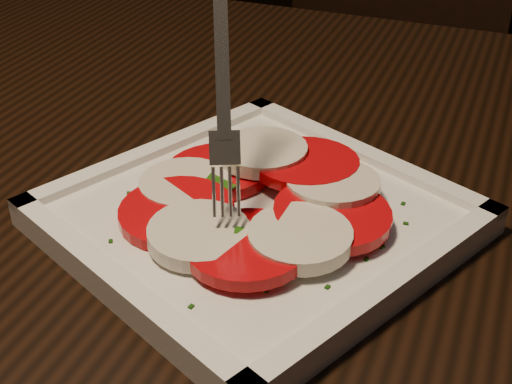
{
  "coord_description": "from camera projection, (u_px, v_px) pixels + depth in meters",
  "views": [
    {
      "loc": [
        0.43,
        -0.5,
        1.03
      ],
      "look_at": [
        0.24,
        -0.15,
        0.78
      ],
      "focal_mm": 50.0,
      "sensor_mm": 36.0,
      "label": 1
    }
  ],
  "objects": [
    {
      "name": "chair",
      "position": [
        372.0,
        68.0,
        1.3
      ],
      "size": [
        0.43,
        0.43,
        0.93
      ],
      "rotation": [
        0.0,
        0.0,
        -0.02
      ],
      "color": "black",
      "rests_on": "ground"
    },
    {
      "name": "table",
      "position": [
        263.0,
        272.0,
        0.61
      ],
      "size": [
        1.29,
        0.95,
        0.75
      ],
      "rotation": [
        0.0,
        0.0,
        0.13
      ],
      "color": "black",
      "rests_on": "ground"
    },
    {
      "name": "caprese_salad",
      "position": [
        256.0,
        198.0,
        0.48
      ],
      "size": [
        0.19,
        0.2,
        0.02
      ],
      "color": "red",
      "rests_on": "plate"
    },
    {
      "name": "fork",
      "position": [
        222.0,
        68.0,
        0.45
      ],
      "size": [
        0.08,
        0.09,
        0.15
      ],
      "primitive_type": null,
      "rotation": [
        0.0,
        0.0,
        0.56
      ],
      "color": "white",
      "rests_on": "caprese_salad"
    },
    {
      "name": "plate",
      "position": [
        256.0,
        220.0,
        0.49
      ],
      "size": [
        0.3,
        0.3,
        0.01
      ],
      "primitive_type": "cube",
      "rotation": [
        0.0,
        0.0,
        -0.31
      ],
      "color": "white",
      "rests_on": "table"
    }
  ]
}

